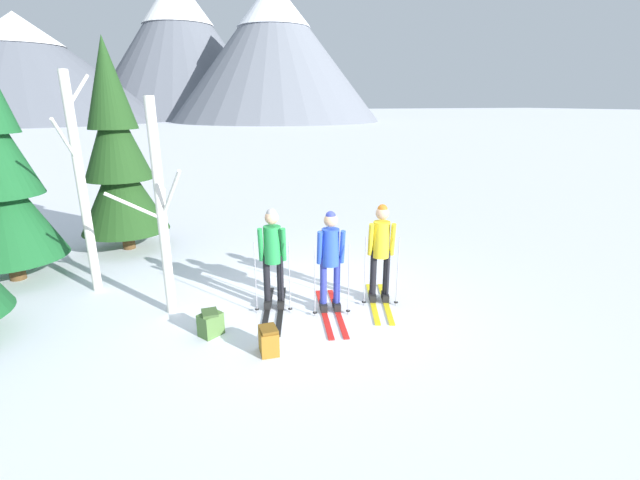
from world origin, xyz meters
TOP-DOWN VIEW (x-y plane):
  - ground_plane at (0.00, 0.00)m, footprint 400.00×400.00m
  - skier_in_green at (-0.66, 0.08)m, footprint 0.86×1.78m
  - skier_in_blue at (0.17, -0.33)m, footprint 0.71×1.76m
  - skier_in_yellow at (1.09, -0.31)m, footprint 0.86×1.59m
  - pine_tree_mid at (-3.06, 4.30)m, footprint 1.91×1.91m
  - birch_tree_tall at (-2.28, 0.50)m, footprint 1.09×1.00m
  - birch_tree_slender at (-3.50, 1.89)m, footprint 0.54×0.87m
  - backpack_on_snow_front at (-1.77, -0.49)m, footprint 0.40×0.37m
  - backpack_on_snow_beside at (-1.09, -1.26)m, footprint 0.26×0.34m
  - mountain_ridge_distant at (0.14, 84.60)m, footprint 80.80×57.70m

SIDE VIEW (x-z plane):
  - ground_plane at x=0.00m, z-range 0.00..0.00m
  - backpack_on_snow_front at x=-1.77m, z-range 0.00..0.38m
  - backpack_on_snow_beside at x=-1.09m, z-range 0.00..0.38m
  - skier_in_yellow at x=1.09m, z-range 0.08..1.79m
  - skier_in_blue at x=0.17m, z-range 0.10..1.78m
  - skier_in_green at x=-0.66m, z-range 0.10..1.80m
  - birch_tree_tall at x=-2.28m, z-range 0.02..3.39m
  - birch_tree_slender at x=-3.50m, z-range 0.05..3.84m
  - pine_tree_mid at x=-3.06m, z-range -0.20..4.42m
  - mountain_ridge_distant at x=0.14m, z-range -2.04..25.18m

